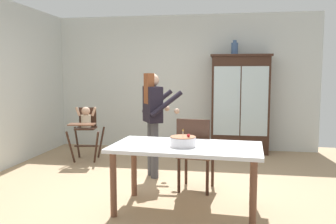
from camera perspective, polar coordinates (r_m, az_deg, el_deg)
name	(u,v)px	position (r m, az deg, el deg)	size (l,w,h in m)	color
ground_plane	(160,188)	(4.75, -1.40, -12.37)	(6.24, 6.24, 0.00)	tan
wall_back	(183,83)	(7.11, 2.51, 4.85)	(5.32, 0.06, 2.70)	silver
china_cabinet	(240,104)	(6.83, 11.72, 1.32)	(1.14, 0.48, 1.89)	#382116
ceramic_vase	(235,48)	(6.82, 10.87, 10.23)	(0.13, 0.13, 0.27)	#3D567F
high_chair_with_toddler	(86,124)	(6.28, -13.32, -1.85)	(0.66, 0.75, 0.95)	#382116
adult_person	(153,112)	(5.09, -2.45, 0.03)	(0.66, 0.65, 1.53)	#47474C
dining_table	(186,154)	(3.84, 3.00, -6.86)	(1.68, 0.96, 0.74)	silver
birthday_cake	(183,141)	(3.76, 2.47, -4.83)	(0.28, 0.28, 0.19)	white
dining_chair_far_side	(195,150)	(4.48, 4.39, -6.17)	(0.50, 0.50, 0.96)	#382116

